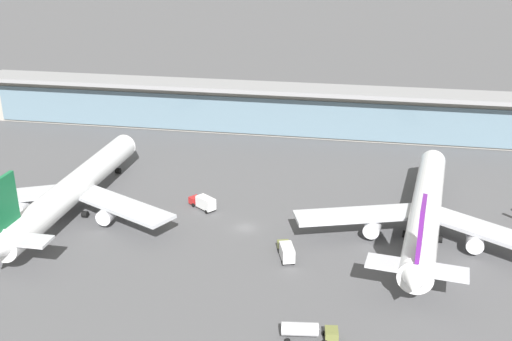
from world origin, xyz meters
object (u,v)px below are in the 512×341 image
(airliner_centre_stand, at_px, (425,211))
(service_truck_near_nose_red, at_px, (204,202))
(airliner_left_stand, at_px, (72,189))
(service_truck_under_wing_olive, at_px, (286,251))
(service_truck_mid_apron_olive, at_px, (307,330))

(airliner_centre_stand, relative_size, service_truck_near_nose_red, 9.33)
(airliner_left_stand, xyz_separation_m, service_truck_under_wing_olive, (48.95, -11.38, -3.96))
(airliner_centre_stand, bearing_deg, service_truck_near_nose_red, 175.02)
(airliner_left_stand, distance_m, airliner_centre_stand, 75.21)
(airliner_left_stand, height_order, service_truck_under_wing_olive, airliner_left_stand)
(service_truck_under_wing_olive, height_order, service_truck_mid_apron_olive, service_truck_under_wing_olive)
(airliner_left_stand, height_order, service_truck_near_nose_red, airliner_left_stand)
(service_truck_mid_apron_olive, bearing_deg, airliner_centre_stand, 62.78)
(service_truck_mid_apron_olive, bearing_deg, service_truck_near_nose_red, 123.36)
(service_truck_under_wing_olive, bearing_deg, airliner_centre_stand, 28.79)
(airliner_centre_stand, relative_size, service_truck_mid_apron_olive, 7.64)
(airliner_centre_stand, bearing_deg, service_truck_mid_apron_olive, -117.22)
(airliner_centre_stand, xyz_separation_m, service_truck_near_nose_red, (-47.52, 4.14, -3.96))
(airliner_centre_stand, distance_m, service_truck_near_nose_red, 47.87)
(airliner_centre_stand, height_order, service_truck_under_wing_olive, airliner_centre_stand)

